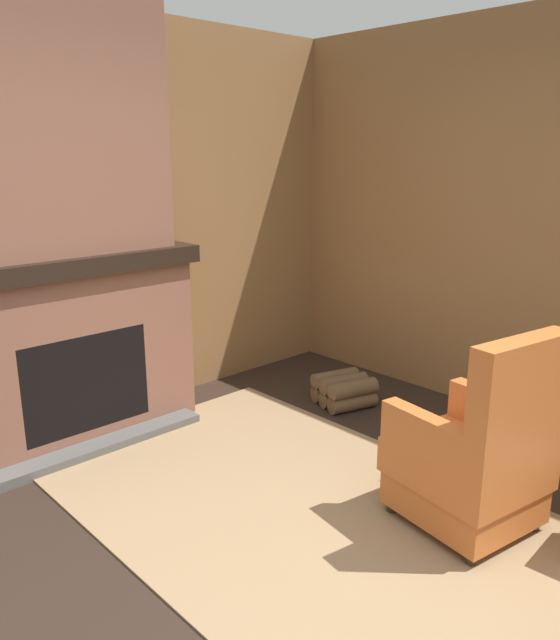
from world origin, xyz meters
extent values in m
plane|color=#2D2119|center=(0.00, 0.00, 0.00)|extent=(14.00, 14.00, 0.00)
cube|color=olive|center=(-2.41, 0.00, 1.34)|extent=(0.06, 5.37, 2.68)
cube|color=brown|center=(-2.17, 0.00, 0.54)|extent=(0.42, 1.56, 1.09)
cube|color=black|center=(-2.00, 0.00, 0.42)|extent=(0.08, 0.81, 0.61)
cube|color=#565451|center=(-1.88, 0.00, 0.03)|extent=(0.16, 1.41, 0.06)
cube|color=black|center=(-2.17, 0.00, 1.14)|extent=(0.52, 1.66, 0.11)
cube|color=brown|center=(-2.17, 0.00, 1.93)|extent=(0.37, 1.38, 1.46)
cube|color=#997A56|center=(-0.25, 0.46, 0.01)|extent=(3.60, 1.81, 0.01)
cube|color=#C6662D|center=(0.06, 0.96, 0.18)|extent=(0.68, 0.64, 0.24)
cube|color=#C6662D|center=(0.06, 0.96, 0.33)|extent=(0.72, 0.68, 0.18)
cube|color=#C6662D|center=(0.31, 0.92, 0.72)|extent=(0.21, 0.59, 0.61)
cube|color=#C6662D|center=(0.00, 0.72, 0.52)|extent=(0.58, 0.18, 0.20)
cube|color=#C6662D|center=(0.08, 1.21, 0.52)|extent=(0.58, 0.18, 0.20)
cylinder|color=#332319|center=(-0.23, 0.77, 0.03)|extent=(0.06, 0.06, 0.06)
cylinder|color=#332319|center=(-0.16, 1.23, 0.03)|extent=(0.06, 0.06, 0.06)
cylinder|color=#332319|center=(0.27, 0.69, 0.03)|extent=(0.06, 0.06, 0.06)
cylinder|color=#332319|center=(0.34, 1.15, 0.03)|extent=(0.06, 0.06, 0.06)
cylinder|color=brown|center=(-1.46, 1.70, 0.06)|extent=(0.22, 0.38, 0.12)
cylinder|color=brown|center=(-1.34, 1.67, 0.06)|extent=(0.22, 0.38, 0.12)
cylinder|color=brown|center=(-1.23, 1.64, 0.06)|extent=(0.22, 0.38, 0.12)
cylinder|color=brown|center=(-1.46, 1.70, 0.16)|extent=(0.22, 0.38, 0.12)
cylinder|color=brown|center=(-1.34, 1.67, 0.16)|extent=(0.22, 0.38, 0.12)
cylinder|color=brown|center=(-1.23, 1.64, 0.16)|extent=(0.22, 0.38, 0.12)
ellipsoid|color=#99B29E|center=(-2.21, -0.31, 1.25)|extent=(0.10, 0.10, 0.09)
cylinder|color=white|center=(-2.21, -0.31, 1.38)|extent=(0.05, 0.05, 0.17)
cube|color=gray|center=(-2.21, 0.18, 1.26)|extent=(0.14, 0.24, 0.13)
cube|color=silver|center=(-2.14, 0.18, 1.27)|extent=(0.01, 0.04, 0.02)
camera|label=1|loc=(1.44, -1.59, 1.80)|focal=35.00mm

